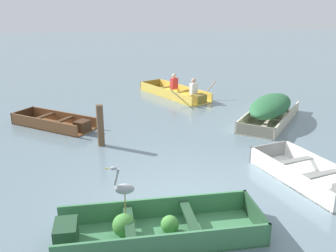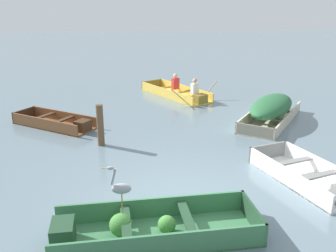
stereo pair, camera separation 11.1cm
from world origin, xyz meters
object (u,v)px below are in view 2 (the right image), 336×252
(skiff_white_mid_moored, at_px, (309,177))
(dinghy_green_foreground, at_px, (145,229))
(rowboat_yellow_with_crew, at_px, (179,92))
(heron_on_dinghy, at_px, (120,187))
(mooring_post, at_px, (100,125))
(skiff_cream_near_moored, at_px, (272,108))
(skiff_wooden_brown_far_moored, at_px, (57,123))

(skiff_white_mid_moored, bearing_deg, dinghy_green_foreground, -157.64)
(rowboat_yellow_with_crew, relative_size, heron_on_dinghy, 4.20)
(dinghy_green_foreground, height_order, skiff_white_mid_moored, dinghy_green_foreground)
(mooring_post, bearing_deg, dinghy_green_foreground, -77.91)
(mooring_post, bearing_deg, heron_on_dinghy, -82.62)
(skiff_cream_near_moored, height_order, rowboat_yellow_with_crew, rowboat_yellow_with_crew)
(rowboat_yellow_with_crew, distance_m, mooring_post, 5.73)
(rowboat_yellow_with_crew, bearing_deg, mooring_post, -120.06)
(skiff_cream_near_moored, distance_m, skiff_white_mid_moored, 4.32)
(skiff_white_mid_moored, relative_size, mooring_post, 2.43)
(dinghy_green_foreground, xyz_separation_m, skiff_wooden_brown_far_moored, (-2.35, 6.03, -0.03))
(rowboat_yellow_with_crew, bearing_deg, skiff_white_mid_moored, -77.96)
(skiff_wooden_brown_far_moored, bearing_deg, skiff_cream_near_moored, -2.65)
(skiff_wooden_brown_far_moored, xyz_separation_m, mooring_post, (1.43, -1.73, 0.44))
(heron_on_dinghy, xyz_separation_m, mooring_post, (-0.54, 4.17, -0.32))
(skiff_wooden_brown_far_moored, relative_size, heron_on_dinghy, 3.23)
(skiff_cream_near_moored, xyz_separation_m, rowboat_yellow_with_crew, (-2.48, 3.53, -0.27))
(dinghy_green_foreground, height_order, mooring_post, mooring_post)
(dinghy_green_foreground, relative_size, skiff_cream_near_moored, 1.00)
(skiff_wooden_brown_far_moored, bearing_deg, heron_on_dinghy, -71.56)
(mooring_post, bearing_deg, rowboat_yellow_with_crew, 59.94)
(skiff_cream_near_moored, xyz_separation_m, heron_on_dinghy, (-4.80, -5.59, 0.43))
(skiff_white_mid_moored, xyz_separation_m, mooring_post, (-4.52, 2.81, 0.42))
(dinghy_green_foreground, distance_m, skiff_cream_near_moored, 7.23)
(dinghy_green_foreground, bearing_deg, skiff_white_mid_moored, 22.36)
(heron_on_dinghy, bearing_deg, skiff_white_mid_moored, 18.81)
(rowboat_yellow_with_crew, xyz_separation_m, heron_on_dinghy, (-2.32, -9.12, 0.70))
(skiff_cream_near_moored, xyz_separation_m, skiff_wooden_brown_far_moored, (-6.77, 0.31, -0.33))
(skiff_cream_near_moored, height_order, skiff_white_mid_moored, skiff_cream_near_moored)
(skiff_wooden_brown_far_moored, xyz_separation_m, heron_on_dinghy, (1.97, -5.90, 0.76))
(mooring_post, bearing_deg, skiff_cream_near_moored, 14.87)
(dinghy_green_foreground, distance_m, skiff_wooden_brown_far_moored, 6.47)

